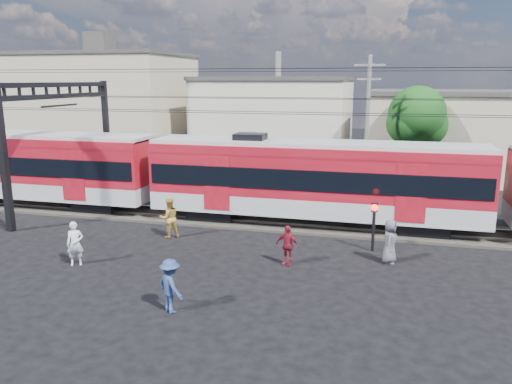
% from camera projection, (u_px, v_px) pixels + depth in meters
% --- Properties ---
extents(ground, '(120.00, 120.00, 0.00)m').
position_uv_depth(ground, '(177.00, 279.00, 18.10)').
color(ground, black).
rests_on(ground, ground).
extents(track_bed, '(70.00, 3.40, 0.12)m').
position_uv_depth(track_bed, '(239.00, 219.00, 25.65)').
color(track_bed, '#2D2823').
rests_on(track_bed, ground).
extents(rail_near, '(70.00, 0.12, 0.12)m').
position_uv_depth(rail_near, '(234.00, 221.00, 24.91)').
color(rail_near, '#59544C').
rests_on(rail_near, track_bed).
extents(rail_far, '(70.00, 0.12, 0.12)m').
position_uv_depth(rail_far, '(243.00, 213.00, 26.33)').
color(rail_far, '#59544C').
rests_on(rail_far, track_bed).
extents(commuter_train, '(50.30, 3.08, 4.17)m').
position_uv_depth(commuter_train, '(318.00, 178.00, 24.15)').
color(commuter_train, black).
rests_on(commuter_train, ground).
extents(catenary, '(70.00, 9.30, 7.52)m').
position_uv_depth(catenary, '(83.00, 117.00, 26.63)').
color(catenary, black).
rests_on(catenary, ground).
extents(building_west, '(14.28, 10.20, 9.30)m').
position_uv_depth(building_west, '(104.00, 108.00, 43.88)').
color(building_west, '#BAA98E').
rests_on(building_west, ground).
extents(building_midwest, '(12.24, 12.24, 7.30)m').
position_uv_depth(building_midwest, '(278.00, 120.00, 43.30)').
color(building_midwest, beige).
rests_on(building_midwest, ground).
extents(building_mideast, '(16.32, 10.20, 6.30)m').
position_uv_depth(building_mideast, '(482.00, 134.00, 36.70)').
color(building_mideast, '#BAA98E').
rests_on(building_mideast, ground).
extents(utility_pole_mid, '(1.80, 0.24, 8.50)m').
position_uv_depth(utility_pole_mid, '(367.00, 123.00, 29.83)').
color(utility_pole_mid, slate).
rests_on(utility_pole_mid, ground).
extents(tree_near, '(3.82, 3.64, 6.72)m').
position_uv_depth(tree_near, '(420.00, 118.00, 31.95)').
color(tree_near, '#382619').
rests_on(tree_near, ground).
extents(pedestrian_a, '(0.75, 0.68, 1.73)m').
position_uv_depth(pedestrian_a, '(75.00, 244.00, 19.28)').
color(pedestrian_a, silver).
rests_on(pedestrian_a, ground).
extents(pedestrian_b, '(1.14, 1.10, 1.84)m').
position_uv_depth(pedestrian_b, '(169.00, 218.00, 22.68)').
color(pedestrian_b, '#B99039').
rests_on(pedestrian_b, ground).
extents(pedestrian_c, '(1.28, 1.17, 1.73)m').
position_uv_depth(pedestrian_c, '(171.00, 286.00, 15.33)').
color(pedestrian_c, navy).
rests_on(pedestrian_c, ground).
extents(pedestrian_d, '(1.01, 0.61, 1.61)m').
position_uv_depth(pedestrian_d, '(287.00, 245.00, 19.28)').
color(pedestrian_d, maroon).
rests_on(pedestrian_d, ground).
extents(pedestrian_e, '(0.66, 0.92, 1.75)m').
position_uv_depth(pedestrian_e, '(390.00, 242.00, 19.48)').
color(pedestrian_e, '#545359').
rests_on(pedestrian_e, ground).
extents(crossing_signal, '(0.30, 0.30, 2.08)m').
position_uv_depth(crossing_signal, '(374.00, 218.00, 20.73)').
color(crossing_signal, black).
rests_on(crossing_signal, ground).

